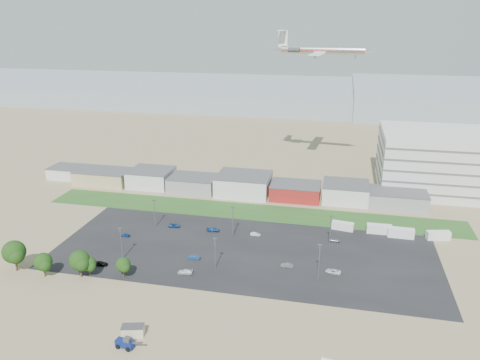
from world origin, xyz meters
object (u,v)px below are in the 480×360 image
(parked_car_10, at_px, (101,264))
(portable_shed, at_px, (133,331))
(parked_car_9, at_px, (174,225))
(parked_car_11, at_px, (255,234))
(parked_car_5, at_px, (125,235))
(parked_car_4, at_px, (194,257))
(parked_car_8, at_px, (335,240))
(airliner, at_px, (322,50))
(telehandler, at_px, (125,342))
(box_trailer_a, at_px, (343,226))
(parked_car_0, at_px, (333,272))
(parked_car_3, at_px, (185,272))
(parked_car_6, at_px, (213,230))
(parked_car_1, at_px, (287,265))
(tree_far_left, at_px, (14,254))

(parked_car_10, bearing_deg, portable_shed, -148.21)
(parked_car_9, height_order, parked_car_11, parked_car_9)
(parked_car_5, distance_m, parked_car_11, 44.17)
(parked_car_4, height_order, parked_car_8, parked_car_4)
(airliner, xyz_separation_m, parked_car_4, (-30.74, -98.21, -56.09))
(telehandler, xyz_separation_m, parked_car_4, (2.52, 42.49, -0.79))
(box_trailer_a, bearing_deg, parked_car_9, -160.41)
(parked_car_0, xyz_separation_m, parked_car_5, (-69.63, 9.68, -0.08))
(parked_car_0, height_order, parked_car_5, parked_car_0)
(airliner, relative_size, parked_car_8, 13.51)
(box_trailer_a, height_order, parked_car_3, box_trailer_a)
(parked_car_6, relative_size, parked_car_10, 1.04)
(parked_car_4, bearing_deg, parked_car_5, -112.63)
(parked_car_3, bearing_deg, parked_car_9, -160.78)
(portable_shed, distance_m, parked_car_11, 61.15)
(parked_car_3, distance_m, parked_car_4, 8.88)
(box_trailer_a, xyz_separation_m, parked_car_10, (-70.47, -41.36, -0.78))
(parked_car_1, xyz_separation_m, parked_car_3, (-28.36, -10.20, 0.01))
(airliner, distance_m, parked_car_1, 111.98)
(portable_shed, relative_size, parked_car_8, 1.53)
(parked_car_1, bearing_deg, telehandler, -39.17)
(box_trailer_a, bearing_deg, parked_car_3, -128.21)
(tree_far_left, bearing_deg, box_trailer_a, 27.96)
(parked_car_10, xyz_separation_m, parked_car_11, (41.50, 30.04, -0.07))
(portable_shed, height_order, parked_car_6, portable_shed)
(telehandler, height_order, airliner, airliner)
(parked_car_6, height_order, parked_car_10, parked_car_6)
(parked_car_0, bearing_deg, parked_car_1, -86.00)
(parked_car_11, bearing_deg, telehandler, 160.66)
(parked_car_3, bearing_deg, tree_far_left, -85.86)
(portable_shed, height_order, parked_car_5, portable_shed)
(parked_car_9, bearing_deg, parked_car_8, -95.81)
(parked_car_8, bearing_deg, telehandler, 144.62)
(tree_far_left, xyz_separation_m, parked_car_10, (22.52, 8.01, -4.72))
(tree_far_left, xyz_separation_m, parked_car_3, (48.82, 8.87, -4.71))
(airliner, bearing_deg, parked_car_4, -101.85)
(parked_car_0, bearing_deg, parked_car_5, -90.45)
(parked_car_0, distance_m, parked_car_6, 46.14)
(parked_car_5, relative_size, parked_car_11, 0.94)
(parked_car_4, relative_size, parked_car_9, 0.92)
(parked_car_0, distance_m, parked_car_3, 42.87)
(telehandler, distance_m, parked_car_4, 42.58)
(parked_car_0, height_order, parked_car_11, parked_car_0)
(telehandler, distance_m, parked_car_6, 63.08)
(box_trailer_a, xyz_separation_m, parked_car_8, (-2.47, -10.20, -0.82))
(parked_car_5, relative_size, parked_car_9, 0.77)
(parked_car_0, relative_size, parked_car_4, 1.18)
(box_trailer_a, bearing_deg, parked_car_5, -154.14)
(box_trailer_a, xyz_separation_m, parked_car_1, (-15.81, -30.30, -0.78))
(parked_car_4, bearing_deg, parked_car_3, -1.29)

